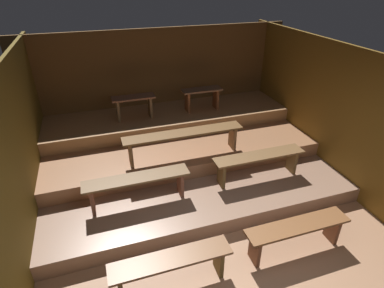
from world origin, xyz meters
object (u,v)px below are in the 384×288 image
at_px(bench_lower_left, 137,183).
at_px(bench_middle_center, 184,137).
at_px(bench_lower_right, 259,160).
at_px(bench_floor_right, 297,231).
at_px(bench_upper_left, 134,103).
at_px(bench_floor_left, 171,264).
at_px(bench_upper_right, 202,95).

height_order(bench_lower_left, bench_middle_center, bench_middle_center).
bearing_deg(bench_lower_right, bench_lower_left, 180.00).
bearing_deg(bench_middle_center, bench_floor_right, -65.48).
height_order(bench_lower_right, bench_upper_left, bench_upper_left).
relative_size(bench_floor_left, bench_floor_right, 1.00).
distance_m(bench_floor_right, bench_upper_right, 3.45).
relative_size(bench_lower_left, bench_upper_left, 1.88).
distance_m(bench_lower_left, bench_upper_left, 2.06).
bearing_deg(bench_floor_right, bench_floor_left, 180.00).
relative_size(bench_upper_left, bench_upper_right, 1.00).
bearing_deg(bench_lower_left, bench_floor_left, -83.59).
height_order(bench_floor_left, bench_upper_left, bench_upper_left).
distance_m(bench_floor_left, bench_lower_left, 1.41).
height_order(bench_floor_left, bench_lower_left, bench_lower_left).
relative_size(bench_floor_left, bench_lower_left, 0.93).
distance_m(bench_lower_right, bench_middle_center, 1.33).
xyz_separation_m(bench_floor_right, bench_upper_left, (-1.59, 3.36, 0.74)).
height_order(bench_lower_left, bench_upper_left, bench_upper_left).
bearing_deg(bench_lower_right, bench_middle_center, 147.63).
height_order(bench_floor_left, bench_floor_right, same).
height_order(bench_floor_right, bench_middle_center, bench_middle_center).
relative_size(bench_floor_right, bench_lower_right, 0.93).
height_order(bench_lower_left, bench_lower_right, same).
bearing_deg(bench_upper_left, bench_floor_right, -64.72).
distance_m(bench_floor_left, bench_upper_right, 3.79).
relative_size(bench_lower_right, bench_upper_left, 1.88).
bearing_deg(bench_floor_right, bench_upper_left, 115.28).
relative_size(bench_floor_right, bench_upper_right, 1.75).
height_order(bench_upper_left, bench_upper_right, same).
distance_m(bench_middle_center, bench_upper_left, 1.45).
relative_size(bench_floor_right, bench_upper_left, 1.75).
distance_m(bench_floor_right, bench_lower_left, 2.36).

